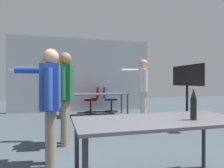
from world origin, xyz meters
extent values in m
cube|color=#A3A8B2|center=(0.00, 6.47, 1.43)|extent=(5.53, 0.10, 2.87)
cube|color=#AD7F4C|center=(-1.10, 6.42, 1.02)|extent=(0.90, 0.02, 2.05)
cube|color=#4C4C51|center=(0.07, 0.39, 0.74)|extent=(1.80, 0.82, 0.03)
cylinder|color=#2D2D33|center=(-0.77, 0.74, 0.36)|extent=(0.05, 0.05, 0.72)
cylinder|color=#2D2D33|center=(0.91, 0.74, 0.36)|extent=(0.05, 0.05, 0.72)
cube|color=#4C4C51|center=(0.22, 5.21, 0.74)|extent=(2.33, 0.77, 0.03)
cylinder|color=#2D2D33|center=(-0.89, 4.88, 0.36)|extent=(0.05, 0.05, 0.72)
cylinder|color=#2D2D33|center=(1.32, 4.88, 0.36)|extent=(0.05, 0.05, 0.72)
cylinder|color=#2D2D33|center=(-0.89, 5.54, 0.36)|extent=(0.05, 0.05, 0.72)
cylinder|color=#2D2D33|center=(1.32, 5.54, 0.36)|extent=(0.05, 0.05, 0.72)
cube|color=black|center=(2.22, 2.89, 0.01)|extent=(0.44, 0.56, 0.03)
cylinder|color=black|center=(2.22, 2.89, 0.54)|extent=(0.06, 0.06, 1.02)
cube|color=black|center=(2.22, 2.89, 1.31)|extent=(0.04, 1.22, 0.53)
cube|color=#192342|center=(2.24, 2.89, 1.31)|extent=(0.01, 1.12, 0.46)
cylinder|color=beige|center=(1.31, 3.53, 0.43)|extent=(0.13, 0.13, 0.86)
cylinder|color=beige|center=(1.35, 3.70, 0.43)|extent=(0.13, 0.13, 0.86)
cube|color=silver|center=(1.33, 3.62, 1.20)|extent=(0.32, 0.46, 0.68)
sphere|color=tan|center=(1.33, 3.62, 1.66)|extent=(0.24, 0.24, 0.24)
cylinder|color=silver|center=(1.28, 3.37, 1.19)|extent=(0.10, 0.10, 0.59)
cylinder|color=silver|center=(1.11, 3.94, 1.48)|extent=(0.59, 0.23, 0.10)
cube|color=white|center=(0.79, 4.01, 1.48)|extent=(0.12, 0.06, 0.03)
cylinder|color=slate|center=(-0.85, 2.15, 0.41)|extent=(0.13, 0.13, 0.82)
cylinder|color=slate|center=(-0.82, 2.32, 0.41)|extent=(0.13, 0.13, 0.82)
cube|color=#195633|center=(-0.83, 2.24, 1.14)|extent=(0.33, 0.47, 0.64)
sphere|color=#936B4C|center=(-0.83, 2.24, 1.57)|extent=(0.23, 0.23, 0.23)
cylinder|color=#195633|center=(-0.89, 1.97, 1.12)|extent=(0.10, 0.10, 0.56)
cylinder|color=#195633|center=(-1.05, 2.56, 1.40)|extent=(0.56, 0.22, 0.10)
cube|color=white|center=(-1.35, 2.63, 1.40)|extent=(0.12, 0.06, 0.03)
cylinder|color=slate|center=(-1.07, 1.24, 0.39)|extent=(0.13, 0.13, 0.77)
cylinder|color=slate|center=(-1.05, 1.42, 0.39)|extent=(0.13, 0.13, 0.77)
cube|color=#23429E|center=(-1.06, 1.33, 1.08)|extent=(0.27, 0.44, 0.61)
sphere|color=tan|center=(-1.06, 1.33, 1.49)|extent=(0.21, 0.21, 0.21)
cylinder|color=#23429E|center=(-1.08, 1.07, 1.06)|extent=(0.10, 0.10, 0.53)
cylinder|color=#23429E|center=(-1.30, 1.61, 1.32)|extent=(0.53, 0.14, 0.10)
cube|color=white|center=(-1.59, 1.64, 1.32)|extent=(0.12, 0.05, 0.03)
cylinder|color=black|center=(1.04, 5.94, 0.01)|extent=(0.52, 0.52, 0.03)
cylinder|color=black|center=(1.04, 5.94, 0.24)|extent=(0.06, 0.06, 0.42)
cube|color=navy|center=(1.04, 5.94, 0.49)|extent=(0.59, 0.59, 0.08)
cube|color=navy|center=(0.80, 6.03, 0.74)|extent=(0.21, 0.43, 0.42)
cylinder|color=black|center=(0.22, 5.92, 0.01)|extent=(0.52, 0.52, 0.03)
cylinder|color=black|center=(0.22, 5.92, 0.24)|extent=(0.06, 0.06, 0.42)
cube|color=maroon|center=(0.22, 5.92, 0.49)|extent=(0.52, 0.52, 0.08)
cube|color=maroon|center=(0.48, 5.88, 0.74)|extent=(0.12, 0.44, 0.42)
cylinder|color=black|center=(0.38, 0.26, 0.86)|extent=(0.06, 0.06, 0.22)
cone|color=black|center=(0.38, 0.26, 1.03)|extent=(0.06, 0.06, 0.10)
cylinder|color=gold|center=(0.38, 0.26, 1.08)|extent=(0.03, 0.03, 0.01)
camera|label=1|loc=(-0.97, -1.50, 1.14)|focal=32.00mm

